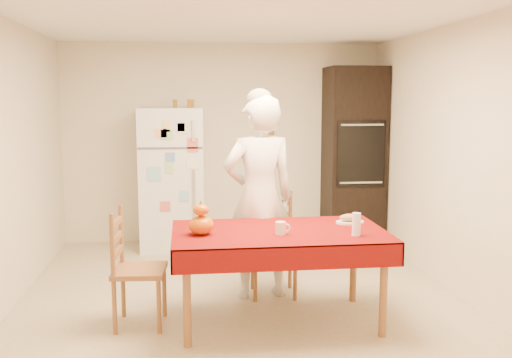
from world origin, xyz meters
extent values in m
plane|color=tan|center=(0.00, 0.00, 0.00)|extent=(4.50, 4.50, 0.00)
cube|color=beige|center=(0.00, 2.25, 1.25)|extent=(4.00, 0.02, 2.50)
cube|color=beige|center=(0.00, -2.25, 1.25)|extent=(4.00, 0.02, 2.50)
cube|color=beige|center=(-2.00, 0.00, 1.25)|extent=(0.02, 4.50, 2.50)
cube|color=beige|center=(2.00, 0.00, 1.25)|extent=(0.02, 4.50, 2.50)
cube|color=white|center=(0.00, 0.00, 2.50)|extent=(4.00, 4.50, 0.02)
cube|color=brown|center=(0.55, 2.23, 1.50)|extent=(0.22, 0.02, 0.30)
cube|color=white|center=(-0.65, 1.88, 0.85)|extent=(0.75, 0.70, 1.70)
cube|color=silver|center=(-0.39, 1.51, 1.45)|extent=(0.03, 0.03, 0.25)
cube|color=silver|center=(-0.39, 1.51, 0.70)|extent=(0.03, 0.03, 0.60)
cube|color=black|center=(1.63, 1.93, 1.10)|extent=(0.70, 0.60, 2.20)
cube|color=black|center=(1.63, 1.62, 1.15)|extent=(0.59, 0.02, 0.80)
cylinder|color=brown|center=(-0.49, -1.02, 0.35)|extent=(0.06, 0.06, 0.71)
cylinder|color=brown|center=(-0.49, -0.24, 0.35)|extent=(0.06, 0.06, 0.71)
cylinder|color=brown|center=(0.99, -1.02, 0.35)|extent=(0.06, 0.06, 0.71)
cylinder|color=brown|center=(0.99, -0.24, 0.35)|extent=(0.06, 0.06, 0.71)
cube|color=brown|center=(0.25, -0.63, 0.73)|extent=(1.60, 0.90, 0.04)
cube|color=#560405|center=(0.25, -0.63, 0.76)|extent=(1.70, 1.00, 0.01)
cylinder|color=brown|center=(0.12, -0.14, 0.21)|extent=(0.04, 0.04, 0.43)
cylinder|color=brown|center=(0.14, 0.20, 0.21)|extent=(0.04, 0.04, 0.43)
cylinder|color=brown|center=(0.48, -0.16, 0.21)|extent=(0.04, 0.04, 0.43)
cylinder|color=brown|center=(0.50, 0.18, 0.21)|extent=(0.04, 0.04, 0.43)
cube|color=brown|center=(0.31, 0.02, 0.45)|extent=(0.44, 0.42, 0.04)
cube|color=brown|center=(0.32, 0.19, 0.70)|extent=(0.36, 0.05, 0.50)
cylinder|color=brown|center=(-0.70, -0.75, 0.21)|extent=(0.04, 0.04, 0.43)
cylinder|color=brown|center=(-1.04, -0.72, 0.21)|extent=(0.04, 0.04, 0.43)
cylinder|color=brown|center=(-0.67, -0.39, 0.21)|extent=(0.04, 0.04, 0.43)
cylinder|color=brown|center=(-1.01, -0.36, 0.21)|extent=(0.04, 0.04, 0.43)
cube|color=brown|center=(-0.86, -0.56, 0.45)|extent=(0.43, 0.45, 0.04)
cube|color=brown|center=(-1.03, -0.54, 0.70)|extent=(0.06, 0.36, 0.50)
imported|color=silver|center=(0.18, 0.02, 0.92)|extent=(0.73, 0.54, 1.84)
cylinder|color=white|center=(0.24, -0.77, 0.81)|extent=(0.08, 0.08, 0.10)
ellipsoid|color=#C83504|center=(-0.37, -0.69, 0.84)|extent=(0.20, 0.20, 0.15)
ellipsoid|color=#D63E05|center=(-0.37, -0.69, 0.96)|extent=(0.12, 0.12, 0.09)
cylinder|color=white|center=(0.82, -0.87, 0.85)|extent=(0.07, 0.07, 0.18)
cylinder|color=white|center=(0.89, -0.44, 0.77)|extent=(0.24, 0.24, 0.02)
ellipsoid|color=#A97953|center=(0.89, -0.44, 0.81)|extent=(0.18, 0.10, 0.06)
cylinder|color=brown|center=(-0.59, 1.93, 1.75)|extent=(0.05, 0.05, 0.10)
cylinder|color=#99611B|center=(-0.42, 1.93, 1.75)|extent=(0.05, 0.05, 0.10)
cylinder|color=#93611A|center=(-0.39, 1.93, 1.75)|extent=(0.05, 0.05, 0.10)
camera|label=1|loc=(-0.48, -5.02, 1.80)|focal=40.00mm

